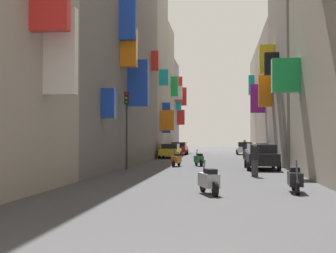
# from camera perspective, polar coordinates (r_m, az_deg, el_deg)

# --- Properties ---
(ground_plane) EXTENTS (140.00, 140.00, 0.00)m
(ground_plane) POSITION_cam_1_polar(r_m,az_deg,el_deg) (33.82, 5.01, -4.67)
(ground_plane) COLOR #424244
(building_left_mid_a) EXTENTS (7.34, 23.45, 20.22)m
(building_left_mid_a) POSITION_cam_1_polar(r_m,az_deg,el_deg) (32.81, -9.71, 13.05)
(building_left_mid_a) COLOR slate
(building_left_mid_a) RESTS_ON ground
(building_left_mid_b) EXTENTS (7.38, 8.43, 19.67)m
(building_left_mid_b) POSITION_cam_1_polar(r_m,az_deg,el_deg) (47.92, -4.21, 8.02)
(building_left_mid_b) COLOR gray
(building_left_mid_b) RESTS_ON ground
(building_left_mid_c) EXTENTS (7.13, 6.74, 15.43)m
(building_left_mid_c) POSITION_cam_1_polar(r_m,az_deg,el_deg) (55.03, -2.69, 4.56)
(building_left_mid_c) COLOR #9E9384
(building_left_mid_c) RESTS_ON ground
(building_left_far) EXTENTS (7.24, 6.44, 12.23)m
(building_left_far) POSITION_cam_1_polar(r_m,az_deg,el_deg) (61.36, -1.65, 2.43)
(building_left_far) COLOR gray
(building_left_far) RESTS_ON ground
(building_right_mid_b) EXTENTS (7.15, 10.94, 19.31)m
(building_right_mid_b) POSITION_cam_1_polar(r_m,az_deg,el_deg) (34.94, 18.43, 11.43)
(building_right_mid_b) COLOR gray
(building_right_mid_b) RESTS_ON ground
(building_right_mid_c) EXTENTS (7.29, 24.94, 12.29)m
(building_right_mid_c) POSITION_cam_1_polar(r_m,az_deg,el_deg) (51.93, 14.49, 3.24)
(building_right_mid_c) COLOR #9E9384
(building_right_mid_c) RESTS_ON ground
(parked_car_white) EXTENTS (1.90, 4.10, 1.46)m
(parked_car_white) POSITION_cam_1_polar(r_m,az_deg,el_deg) (53.48, 9.65, -2.70)
(parked_car_white) COLOR white
(parked_car_white) RESTS_ON ground
(parked_car_black) EXTENTS (1.89, 4.43, 1.50)m
(parked_car_black) POSITION_cam_1_polar(r_m,az_deg,el_deg) (27.67, 11.73, -3.70)
(parked_car_black) COLOR black
(parked_car_black) RESTS_ON ground
(parked_car_red) EXTENTS (1.95, 4.15, 1.45)m
(parked_car_red) POSITION_cam_1_polar(r_m,az_deg,el_deg) (52.46, 1.40, -2.74)
(parked_car_red) COLOR #B21E1E
(parked_car_red) RESTS_ON ground
(parked_car_blue) EXTENTS (1.88, 4.37, 1.47)m
(parked_car_blue) POSITION_cam_1_polar(r_m,az_deg,el_deg) (37.83, 11.16, -3.15)
(parked_car_blue) COLOR navy
(parked_car_blue) RESTS_ON ground
(parked_car_yellow) EXTENTS (1.88, 4.47, 1.36)m
(parked_car_yellow) POSITION_cam_1_polar(r_m,az_deg,el_deg) (43.25, 0.30, -3.04)
(parked_car_yellow) COLOR gold
(parked_car_yellow) RESTS_ON ground
(scooter_orange) EXTENTS (0.62, 1.86, 1.13)m
(scooter_orange) POSITION_cam_1_polar(r_m,az_deg,el_deg) (30.03, 1.06, -4.19)
(scooter_orange) COLOR orange
(scooter_orange) RESTS_ON ground
(scooter_green) EXTENTS (0.74, 1.72, 1.13)m
(scooter_green) POSITION_cam_1_polar(r_m,az_deg,el_deg) (30.51, 3.92, -4.14)
(scooter_green) COLOR #287F3D
(scooter_green) RESTS_ON ground
(scooter_black) EXTENTS (0.51, 1.97, 1.13)m
(scooter_black) POSITION_cam_1_polar(r_m,az_deg,el_deg) (16.06, 15.76, -6.39)
(scooter_black) COLOR black
(scooter_black) RESTS_ON ground
(scooter_silver) EXTENTS (0.77, 1.83, 1.13)m
(scooter_silver) POSITION_cam_1_polar(r_m,az_deg,el_deg) (15.02, 5.18, -6.78)
(scooter_silver) COLOR #ADADB2
(scooter_silver) RESTS_ON ground
(pedestrian_crossing) EXTENTS (0.45, 0.45, 1.80)m
(pedestrian_crossing) POSITION_cam_1_polar(r_m,az_deg,el_deg) (42.64, 9.66, -2.80)
(pedestrian_crossing) COLOR #363636
(pedestrian_crossing) RESTS_ON ground
(pedestrian_near_left) EXTENTS (0.46, 0.46, 1.65)m
(pedestrian_near_left) POSITION_cam_1_polar(r_m,az_deg,el_deg) (22.20, 10.90, -4.15)
(pedestrian_near_left) COLOR #3A3A3A
(pedestrian_near_left) RESTS_ON ground
(traffic_light_near_corner) EXTENTS (0.26, 0.34, 4.64)m
(traffic_light_near_corner) POSITION_cam_1_polar(r_m,az_deg,el_deg) (27.03, -5.25, 1.20)
(traffic_light_near_corner) COLOR #2D2D2D
(traffic_light_near_corner) RESTS_ON ground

